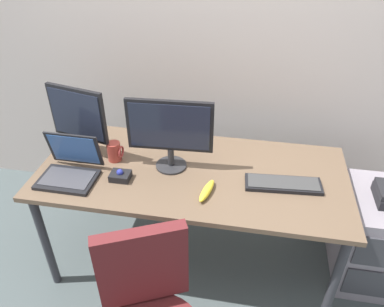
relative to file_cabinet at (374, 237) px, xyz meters
The scene contains 11 objects.
ground_plane 1.18m from the file_cabinet, behind, with size 8.00×8.00×0.00m, color #434C4D.
back_wall 1.70m from the file_cabinet, 150.09° to the left, with size 6.00×0.10×2.80m, color #C0B3AA.
desk 1.19m from the file_cabinet, behind, with size 1.77×0.80×0.75m.
file_cabinet is the anchor object (origin of this frame).
monitor_main 1.43m from the file_cabinet, behind, with size 0.48×0.18×0.42m.
monitor_side 1.93m from the file_cabinet, behind, with size 0.36×0.18×0.44m.
keyboard 0.78m from the file_cabinet, 166.60° to the right, with size 0.42×0.17×0.03m.
laptop 1.88m from the file_cabinet, behind, with size 0.31×0.27×0.24m.
trackball_mouse 1.60m from the file_cabinet, behind, with size 0.11×0.09×0.07m.
coffee_mug 1.68m from the file_cabinet, behind, with size 0.09×0.08×0.12m.
banana 1.15m from the file_cabinet, 164.39° to the right, with size 0.19×0.04×0.04m, color yellow.
Camera 1 is at (0.30, -1.69, 2.05)m, focal length 35.02 mm.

